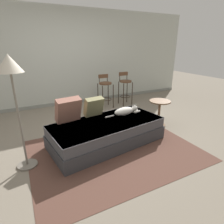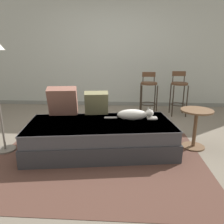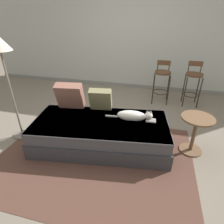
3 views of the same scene
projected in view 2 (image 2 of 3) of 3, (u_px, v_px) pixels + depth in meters
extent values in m
plane|color=slate|center=(104.00, 139.00, 3.44)|extent=(16.00, 16.00, 0.00)
cube|color=#B7BCB2|center=(112.00, 52.00, 5.25)|extent=(8.00, 0.10, 2.60)
cube|color=gray|center=(112.00, 103.00, 5.54)|extent=(8.00, 0.02, 0.09)
cube|color=brown|center=(98.00, 160.00, 2.77)|extent=(2.67, 2.02, 0.01)
cube|color=#353539|center=(101.00, 142.00, 3.03)|extent=(2.08, 1.19, 0.23)
cube|color=#47474C|center=(101.00, 129.00, 2.97)|extent=(2.03, 1.14, 0.18)
cube|color=#525257|center=(100.00, 123.00, 2.95)|extent=(2.04, 1.16, 0.02)
cube|color=#936051|center=(63.00, 101.00, 3.19)|extent=(0.45, 0.32, 0.44)
cube|color=#847F56|center=(96.00, 103.00, 3.24)|extent=(0.37, 0.26, 0.37)
ellipsoid|color=white|center=(132.00, 115.00, 3.04)|extent=(0.43, 0.20, 0.15)
sphere|color=white|center=(150.00, 113.00, 3.04)|extent=(0.11, 0.11, 0.11)
cone|color=gray|center=(148.00, 108.00, 3.02)|extent=(0.03, 0.03, 0.04)
cone|color=gray|center=(152.00, 108.00, 3.01)|extent=(0.03, 0.03, 0.04)
cylinder|color=white|center=(152.00, 119.00, 3.03)|extent=(0.14, 0.05, 0.04)
cylinder|color=white|center=(152.00, 118.00, 3.09)|extent=(0.14, 0.05, 0.04)
cylinder|color=gray|center=(111.00, 118.00, 3.08)|extent=(0.18, 0.04, 0.03)
cylinder|color=#2D2319|center=(141.00, 101.00, 4.53)|extent=(0.02, 0.02, 0.66)
cylinder|color=#2D2319|center=(157.00, 101.00, 4.52)|extent=(0.02, 0.02, 0.66)
cylinder|color=#2D2319|center=(140.00, 98.00, 4.84)|extent=(0.02, 0.02, 0.66)
cylinder|color=#2D2319|center=(155.00, 98.00, 4.82)|extent=(0.02, 0.02, 0.66)
torus|color=#2D2319|center=(148.00, 104.00, 4.70)|extent=(0.33, 0.33, 0.02)
cylinder|color=brown|center=(149.00, 83.00, 4.58)|extent=(0.34, 0.34, 0.04)
cylinder|color=#2D2319|center=(143.00, 79.00, 4.69)|extent=(0.02, 0.02, 0.19)
cylinder|color=#2D2319|center=(154.00, 79.00, 4.68)|extent=(0.02, 0.02, 0.19)
cube|color=brown|center=(149.00, 74.00, 4.66)|extent=(0.28, 0.03, 0.10)
cylinder|color=#2D2319|center=(173.00, 101.00, 4.51)|extent=(0.02, 0.02, 0.66)
cylinder|color=#2D2319|center=(187.00, 102.00, 4.49)|extent=(0.02, 0.02, 0.66)
cylinder|color=#2D2319|center=(170.00, 98.00, 4.79)|extent=(0.02, 0.02, 0.66)
cylinder|color=#2D2319|center=(183.00, 99.00, 4.77)|extent=(0.02, 0.02, 0.66)
torus|color=#2D2319|center=(178.00, 104.00, 4.67)|extent=(0.30, 0.30, 0.02)
cylinder|color=brown|center=(180.00, 84.00, 4.54)|extent=(0.34, 0.34, 0.04)
cylinder|color=#2D2319|center=(173.00, 79.00, 4.65)|extent=(0.02, 0.02, 0.21)
cylinder|color=#2D2319|center=(184.00, 79.00, 4.64)|extent=(0.02, 0.02, 0.21)
cube|color=brown|center=(179.00, 74.00, 4.62)|extent=(0.28, 0.03, 0.10)
cylinder|color=brown|center=(195.00, 130.00, 3.08)|extent=(0.05, 0.05, 0.54)
cylinder|color=brown|center=(193.00, 146.00, 3.16)|extent=(0.32, 0.32, 0.02)
cylinder|color=brown|center=(197.00, 111.00, 3.01)|extent=(0.44, 0.44, 0.02)
cylinder|color=slate|center=(6.00, 149.00, 3.06)|extent=(0.28, 0.28, 0.02)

